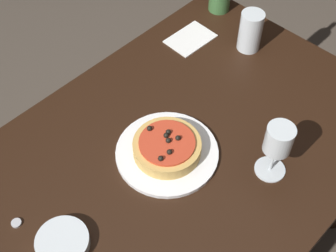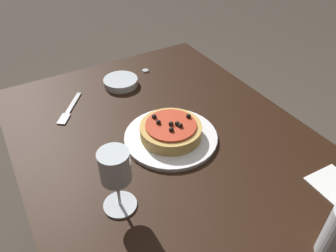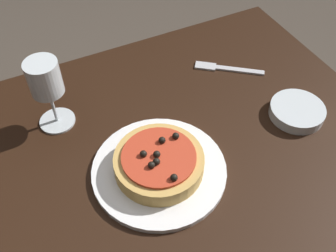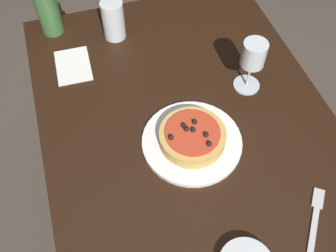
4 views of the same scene
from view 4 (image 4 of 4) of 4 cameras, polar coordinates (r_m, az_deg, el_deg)
ground_plane at (r=1.71m, az=2.13°, el=-13.86°), size 14.00×14.00×0.00m
dining_table at (r=1.16m, az=3.04°, el=-2.89°), size 1.16×0.80×0.70m
dinner_plate at (r=1.05m, az=3.49°, el=-2.30°), size 0.27×0.27×0.01m
pizza at (r=1.03m, az=3.55°, el=-1.50°), size 0.18×0.18×0.05m
wine_glass at (r=1.11m, az=12.26°, el=9.77°), size 0.08×0.08×0.17m
water_cup at (r=1.30m, az=-7.95°, el=15.00°), size 0.07×0.07×0.13m
fork at (r=1.02m, az=20.62°, el=-12.14°), size 0.15×0.12×0.00m
paper_napkin at (r=1.26m, az=-13.60°, el=8.52°), size 0.15×0.11×0.00m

